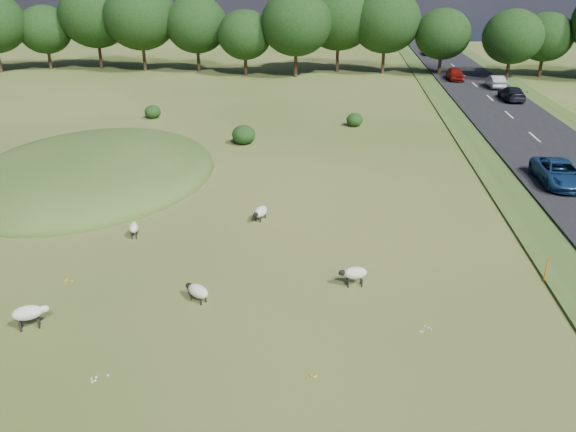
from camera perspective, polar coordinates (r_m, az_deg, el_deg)
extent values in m
plane|color=#3B541A|center=(44.05, -0.44, 7.07)|extent=(160.00, 160.00, 0.00)
ellipsoid|color=#33561E|center=(39.86, -19.23, 4.00)|extent=(16.00, 20.00, 4.00)
cube|color=black|center=(55.59, 22.03, 8.94)|extent=(8.00, 150.00, 0.25)
cylinder|color=black|center=(89.63, -23.08, 14.58)|extent=(0.44, 0.44, 3.12)
ellipsoid|color=black|center=(89.26, -23.47, 16.99)|extent=(7.28, 7.28, 6.55)
cylinder|color=black|center=(87.46, -18.56, 15.40)|extent=(0.44, 0.44, 4.21)
ellipsoid|color=black|center=(87.02, -19.01, 18.74)|extent=(9.83, 9.83, 8.84)
cylinder|color=black|center=(83.17, -14.42, 15.49)|extent=(0.44, 0.44, 4.18)
ellipsoid|color=black|center=(82.70, -14.79, 18.99)|extent=(9.75, 9.75, 8.78)
cylinder|color=black|center=(81.65, -9.10, 15.57)|extent=(0.44, 0.44, 3.61)
ellipsoid|color=black|center=(81.20, -9.30, 18.65)|extent=(8.41, 8.41, 7.57)
cylinder|color=black|center=(77.44, -4.33, 15.16)|extent=(0.44, 0.44, 3.02)
ellipsoid|color=black|center=(77.01, -4.42, 17.88)|extent=(7.04, 7.04, 6.34)
cylinder|color=black|center=(76.04, 0.79, 15.41)|extent=(0.44, 0.44, 3.90)
ellipsoid|color=black|center=(75.55, 0.81, 18.99)|extent=(9.09, 9.09, 8.18)
cylinder|color=black|center=(80.61, 5.05, 15.89)|extent=(0.44, 0.44, 4.22)
ellipsoid|color=black|center=(80.13, 5.18, 19.55)|extent=(9.85, 9.85, 8.86)
cylinder|color=black|center=(79.80, 9.65, 15.49)|extent=(0.44, 0.44, 3.94)
ellipsoid|color=black|center=(79.33, 9.89, 18.93)|extent=(9.20, 9.20, 8.28)
cylinder|color=black|center=(79.72, 15.16, 14.71)|extent=(0.44, 0.44, 3.09)
ellipsoid|color=black|center=(79.31, 15.46, 17.40)|extent=(7.20, 7.20, 6.48)
cylinder|color=black|center=(77.90, 21.44, 13.78)|extent=(0.44, 0.44, 3.12)
ellipsoid|color=black|center=(77.47, 21.87, 16.55)|extent=(7.29, 7.29, 6.56)
cylinder|color=black|center=(82.97, 24.30, 13.77)|extent=(0.44, 0.44, 2.93)
ellipsoid|color=black|center=(82.58, 24.72, 16.20)|extent=(6.84, 6.84, 6.16)
ellipsoid|color=black|center=(44.70, -4.53, 8.25)|extent=(1.85, 1.85, 1.51)
ellipsoid|color=black|center=(50.44, 6.78, 9.69)|extent=(1.44, 1.44, 1.18)
ellipsoid|color=black|center=(54.59, -13.59, 10.26)|extent=(1.49, 1.49, 1.22)
cylinder|color=#D8590C|center=(26.66, 24.74, -4.97)|extent=(0.06, 0.06, 1.20)
ellipsoid|color=beige|center=(24.09, 6.83, -5.76)|extent=(1.10, 0.73, 0.52)
ellipsoid|color=black|center=(23.96, 5.54, -5.76)|extent=(0.37, 0.31, 0.26)
cylinder|color=black|center=(24.14, 6.15, -6.87)|extent=(0.07, 0.07, 0.37)
cylinder|color=black|center=(24.35, 6.03, -6.57)|extent=(0.07, 0.07, 0.37)
cylinder|color=black|center=(24.26, 7.52, -6.78)|extent=(0.07, 0.07, 0.37)
cylinder|color=black|center=(24.47, 7.40, -6.49)|extent=(0.07, 0.07, 0.37)
ellipsoid|color=beige|center=(23.23, -9.12, -7.55)|extent=(1.16, 1.04, 0.53)
ellipsoid|color=black|center=(23.60, -10.02, -7.00)|extent=(0.42, 0.40, 0.27)
cylinder|color=black|center=(23.55, -9.79, -8.17)|extent=(0.08, 0.08, 0.19)
cylinder|color=black|center=(23.69, -9.30, -7.93)|extent=(0.08, 0.08, 0.19)
cylinder|color=black|center=(23.15, -8.81, -8.70)|extent=(0.08, 0.08, 0.19)
cylinder|color=black|center=(23.29, -8.33, -8.46)|extent=(0.08, 0.08, 0.19)
ellipsoid|color=beige|center=(23.32, -24.96, -8.91)|extent=(1.23, 1.01, 0.56)
ellipsoid|color=silver|center=(23.24, -23.53, -8.65)|extent=(0.43, 0.40, 0.28)
cylinder|color=black|center=(23.64, -23.98, -9.64)|extent=(0.08, 0.08, 0.40)
cylinder|color=black|center=(23.41, -24.00, -9.98)|extent=(0.08, 0.08, 0.40)
cylinder|color=black|center=(23.71, -25.52, -9.82)|extent=(0.08, 0.08, 0.40)
cylinder|color=black|center=(23.48, -25.55, -10.17)|extent=(0.08, 0.08, 0.40)
ellipsoid|color=beige|center=(29.38, -15.41, -1.16)|extent=(0.66, 0.94, 0.43)
ellipsoid|color=silver|center=(29.78, -15.35, -0.75)|extent=(0.27, 0.32, 0.22)
cylinder|color=black|center=(29.76, -15.50, -1.63)|extent=(0.06, 0.06, 0.31)
cylinder|color=black|center=(29.74, -15.10, -1.61)|extent=(0.06, 0.06, 0.31)
cylinder|color=black|center=(29.32, -15.58, -2.03)|extent=(0.06, 0.06, 0.31)
cylinder|color=black|center=(29.29, -15.17, -2.00)|extent=(0.06, 0.06, 0.31)
ellipsoid|color=beige|center=(30.40, -2.81, 0.45)|extent=(0.88, 1.21, 0.56)
ellipsoid|color=black|center=(29.91, -3.30, 0.11)|extent=(0.36, 0.42, 0.28)
cylinder|color=black|center=(30.24, -2.82, -0.47)|extent=(0.08, 0.08, 0.20)
cylinder|color=black|center=(30.35, -3.29, -0.39)|extent=(0.08, 0.08, 0.20)
cylinder|color=black|center=(30.76, -2.31, -0.04)|extent=(0.08, 0.08, 0.20)
cylinder|color=black|center=(30.87, -2.76, 0.04)|extent=(0.08, 0.08, 0.20)
imported|color=navy|center=(99.13, 14.22, 15.94)|extent=(2.10, 4.55, 1.26)
imported|color=navy|center=(38.87, 25.86, 4.00)|extent=(2.40, 5.21, 1.45)
imported|color=silver|center=(108.12, 15.71, 16.42)|extent=(2.15, 5.30, 1.54)
imported|color=black|center=(64.36, 21.79, 11.49)|extent=(1.98, 4.86, 1.41)
imported|color=maroon|center=(75.18, 16.61, 13.68)|extent=(1.80, 4.47, 1.52)
imported|color=#A0A2A7|center=(71.26, 20.34, 12.70)|extent=(1.52, 4.36, 1.44)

